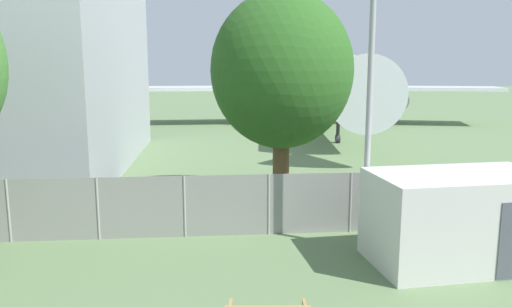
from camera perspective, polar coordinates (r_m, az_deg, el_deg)
The scene contains 5 objects.
perimeter_fence at distance 15.27m, azimuth 1.47°, elevation -5.84°, with size 56.07×0.07×1.89m.
airplane at distance 43.87m, azimuth 7.48°, elevation 8.04°, with size 31.41×39.20×11.56m.
portable_cabin at distance 14.09m, azimuth 22.20°, elevation -6.90°, with size 4.71×2.90×2.39m.
tree_left_of_cabin at distance 18.38m, azimuth 2.96°, elevation 9.40°, with size 5.18×5.18×7.80m.
light_mast at distance 13.80m, azimuth 13.00°, elevation 9.98°, with size 0.44×0.44×8.56m.
Camera 1 is at (-1.70, -3.82, 5.10)m, focal length 35.00 mm.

